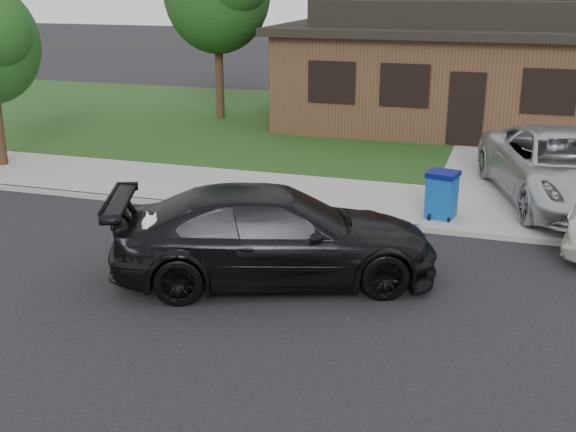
% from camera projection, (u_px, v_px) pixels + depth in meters
% --- Properties ---
extents(ground, '(120.00, 120.00, 0.00)m').
position_uv_depth(ground, '(171.00, 275.00, 12.34)').
color(ground, black).
rests_on(ground, ground).
extents(sidewalk, '(60.00, 3.00, 0.12)m').
position_uv_depth(sidewalk, '(267.00, 192.00, 16.84)').
color(sidewalk, gray).
rests_on(sidewalk, ground).
extents(curb, '(60.00, 0.12, 0.12)m').
position_uv_depth(curb, '(244.00, 211.00, 15.48)').
color(curb, gray).
rests_on(curb, ground).
extents(lawn, '(60.00, 13.00, 0.13)m').
position_uv_depth(lawn, '(346.00, 127.00, 24.08)').
color(lawn, '#193814').
rests_on(lawn, ground).
extents(driveway, '(4.50, 13.00, 0.14)m').
position_uv_depth(driveway, '(535.00, 161.00, 19.64)').
color(driveway, gray).
rests_on(driveway, ground).
extents(sedan, '(5.79, 3.98, 1.56)m').
position_uv_depth(sedan, '(274.00, 235.00, 11.93)').
color(sedan, black).
rests_on(sedan, ground).
extents(minivan, '(4.03, 6.09, 1.55)m').
position_uv_depth(minivan, '(563.00, 168.00, 15.58)').
color(minivan, '#B4B7BC').
rests_on(minivan, driveway).
extents(recycling_bin, '(0.70, 0.70, 0.98)m').
position_uv_depth(recycling_bin, '(442.00, 195.00, 14.72)').
color(recycling_bin, '#0E4A9B').
rests_on(recycling_bin, sidewalk).
extents(house, '(12.60, 8.60, 4.65)m').
position_uv_depth(house, '(478.00, 62.00, 24.08)').
color(house, '#422B1C').
rests_on(house, ground).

